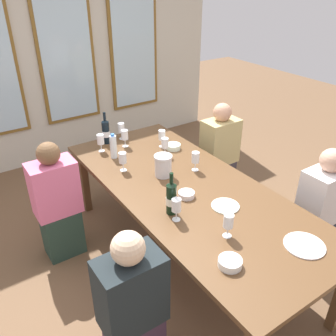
# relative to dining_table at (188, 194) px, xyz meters

# --- Properties ---
(ground_plane) EXTENTS (12.00, 12.00, 0.00)m
(ground_plane) POSITION_rel_dining_table_xyz_m (0.00, 0.00, -0.68)
(ground_plane) COLOR brown
(back_wall_with_windows) EXTENTS (4.28, 0.10, 2.90)m
(back_wall_with_windows) POSITION_rel_dining_table_xyz_m (0.00, 2.57, 0.77)
(back_wall_with_windows) COLOR beige
(back_wall_with_windows) RESTS_ON ground
(dining_table) EXTENTS (1.08, 2.56, 0.74)m
(dining_table) POSITION_rel_dining_table_xyz_m (0.00, 0.00, 0.00)
(dining_table) COLOR brown
(dining_table) RESTS_ON ground
(white_plate_0) EXTENTS (0.26, 0.26, 0.01)m
(white_plate_0) POSITION_rel_dining_table_xyz_m (0.20, -0.97, 0.07)
(white_plate_0) COLOR white
(white_plate_0) RESTS_ON dining_table
(white_plate_1) EXTENTS (0.21, 0.21, 0.01)m
(white_plate_1) POSITION_rel_dining_table_xyz_m (0.08, -0.36, 0.07)
(white_plate_1) COLOR white
(white_plate_1) RESTS_ON dining_table
(metal_pitcher) EXTENTS (0.16, 0.16, 0.19)m
(metal_pitcher) POSITION_rel_dining_table_xyz_m (-0.06, 0.28, 0.16)
(metal_pitcher) COLOR silver
(metal_pitcher) RESTS_ON dining_table
(wine_bottle_0) EXTENTS (0.08, 0.08, 0.33)m
(wine_bottle_0) POSITION_rel_dining_table_xyz_m (-0.17, 1.15, 0.19)
(wine_bottle_0) COLOR black
(wine_bottle_0) RESTS_ON dining_table
(wine_bottle_1) EXTENTS (0.08, 0.08, 0.33)m
(wine_bottle_1) POSITION_rel_dining_table_xyz_m (-0.30, -0.20, 0.19)
(wine_bottle_1) COLOR black
(wine_bottle_1) RESTS_ON dining_table
(tasting_bowl_0) EXTENTS (0.15, 0.15, 0.05)m
(tasting_bowl_0) POSITION_rel_dining_table_xyz_m (-0.31, -0.84, 0.09)
(tasting_bowl_0) COLOR white
(tasting_bowl_0) RESTS_ON dining_table
(tasting_bowl_1) EXTENTS (0.13, 0.13, 0.04)m
(tasting_bowl_1) POSITION_rel_dining_table_xyz_m (-0.09, -0.10, 0.08)
(tasting_bowl_1) COLOR white
(tasting_bowl_1) RESTS_ON dining_table
(tasting_bowl_2) EXTENTS (0.14, 0.14, 0.05)m
(tasting_bowl_2) POSITION_rel_dining_table_xyz_m (0.31, 0.66, 0.09)
(tasting_bowl_2) COLOR white
(tasting_bowl_2) RESTS_ON dining_table
(water_bottle) EXTENTS (0.06, 0.06, 0.24)m
(water_bottle) POSITION_rel_dining_table_xyz_m (-0.25, 0.82, 0.17)
(water_bottle) COLOR white
(water_bottle) RESTS_ON dining_table
(wine_glass_0) EXTENTS (0.07, 0.07, 0.17)m
(wine_glass_0) POSITION_rel_dining_table_xyz_m (-0.32, -0.29, 0.18)
(wine_glass_0) COLOR white
(wine_glass_0) RESTS_ON dining_table
(wine_glass_1) EXTENTS (0.07, 0.07, 0.17)m
(wine_glass_1) POSITION_rel_dining_table_xyz_m (-0.30, 0.55, 0.18)
(wine_glass_1) COLOR white
(wine_glass_1) RESTS_ON dining_table
(wine_glass_2) EXTENTS (0.07, 0.07, 0.17)m
(wine_glass_2) POSITION_rel_dining_table_xyz_m (0.23, 0.20, 0.18)
(wine_glass_2) COLOR white
(wine_glass_2) RESTS_ON dining_table
(wine_glass_3) EXTENTS (0.07, 0.07, 0.17)m
(wine_glass_3) POSITION_rel_dining_table_xyz_m (-0.14, -0.62, 0.18)
(wine_glass_3) COLOR white
(wine_glass_3) RESTS_ON dining_table
(wine_glass_4) EXTENTS (0.07, 0.07, 0.17)m
(wine_glass_4) POSITION_rel_dining_table_xyz_m (0.25, 0.76, 0.18)
(wine_glass_4) COLOR white
(wine_glass_4) RESTS_ON dining_table
(wine_glass_5) EXTENTS (0.07, 0.07, 0.17)m
(wine_glass_5) POSITION_rel_dining_table_xyz_m (-0.06, 0.97, 0.18)
(wine_glass_5) COLOR white
(wine_glass_5) RESTS_ON dining_table
(wine_glass_6) EXTENTS (0.07, 0.07, 0.17)m
(wine_glass_6) POSITION_rel_dining_table_xyz_m (-0.00, 1.15, 0.18)
(wine_glass_6) COLOR white
(wine_glass_6) RESTS_ON dining_table
(wine_glass_7) EXTENTS (0.07, 0.07, 0.17)m
(wine_glass_7) POSITION_rel_dining_table_xyz_m (-0.30, 1.01, 0.18)
(wine_glass_7) COLOR white
(wine_glass_7) RESTS_ON dining_table
(wine_glass_8) EXTENTS (0.07, 0.07, 0.17)m
(wine_glass_8) POSITION_rel_dining_table_xyz_m (0.17, 0.59, 0.18)
(wine_glass_8) COLOR white
(wine_glass_8) RESTS_ON dining_table
(seated_person_0) EXTENTS (0.38, 0.24, 1.11)m
(seated_person_0) POSITION_rel_dining_table_xyz_m (-0.88, -0.64, -0.15)
(seated_person_0) COLOR #372536
(seated_person_0) RESTS_ON ground
(seated_person_1) EXTENTS (0.38, 0.24, 1.11)m
(seated_person_1) POSITION_rel_dining_table_xyz_m (0.88, -0.65, -0.15)
(seated_person_1) COLOR #252D3D
(seated_person_1) RESTS_ON ground
(seated_person_2) EXTENTS (0.38, 0.24, 1.11)m
(seated_person_2) POSITION_rel_dining_table_xyz_m (-0.88, 0.68, -0.15)
(seated_person_2) COLOR #243A2F
(seated_person_2) RESTS_ON ground
(seated_person_3) EXTENTS (0.38, 0.24, 1.11)m
(seated_person_3) POSITION_rel_dining_table_xyz_m (0.88, 0.61, -0.15)
(seated_person_3) COLOR #352F37
(seated_person_3) RESTS_ON ground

